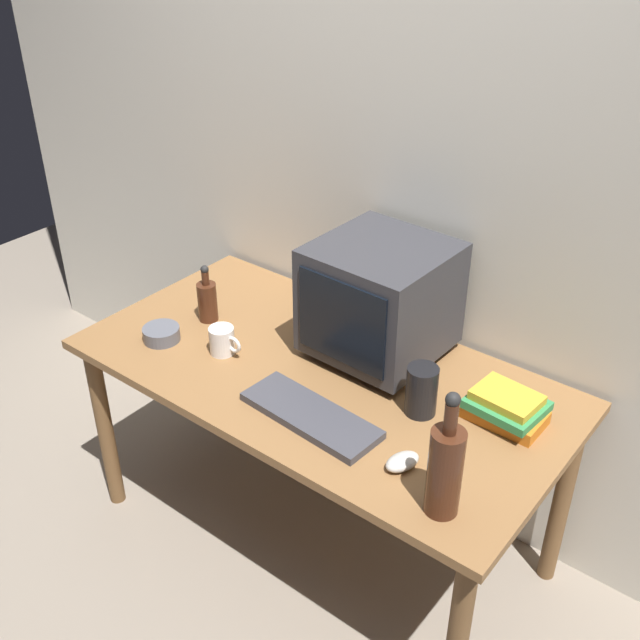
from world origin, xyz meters
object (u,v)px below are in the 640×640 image
keyboard (311,415)px  metal_canister (422,390)px  book_stack (506,407)px  crt_monitor (380,299)px  mug (223,341)px  cd_spindle (161,334)px  computer_mouse (402,462)px  bottle_tall (445,468)px  bottle_short (207,300)px

keyboard → metal_canister: metal_canister is taller
book_stack → crt_monitor: bearing=172.5°
crt_monitor → keyboard: (0.04, -0.39, -0.18)m
mug → crt_monitor: bearing=38.6°
book_stack → mug: bearing=-164.0°
crt_monitor → cd_spindle: (-0.59, -0.38, -0.17)m
crt_monitor → mug: size_ratio=3.31×
computer_mouse → bottle_tall: 0.20m
bottle_short → book_stack: size_ratio=0.96×
mug → bottle_short: bearing=147.8°
bottle_tall → metal_canister: bearing=129.5°
bottle_tall → bottle_short: bottle_tall is taller
bottle_tall → metal_canister: bottle_tall is taller
cd_spindle → metal_canister: size_ratio=0.80×
bottle_short → metal_canister: 0.83m
crt_monitor → book_stack: 0.50m
keyboard → computer_mouse: bearing=2.7°
mug → cd_spindle: mug is taller
bottle_tall → cd_spindle: (-1.10, 0.09, -0.11)m
keyboard → bottle_short: size_ratio=2.05×
bottle_tall → metal_canister: (-0.24, 0.29, -0.06)m
crt_monitor → book_stack: crt_monitor is taller
computer_mouse → bottle_tall: size_ratio=0.29×
bottle_tall → cd_spindle: bearing=175.2°
computer_mouse → bottle_short: bottle_short is taller
metal_canister → crt_monitor: bearing=146.5°
keyboard → computer_mouse: size_ratio=4.20×
crt_monitor → metal_canister: (0.27, -0.18, -0.12)m
keyboard → cd_spindle: (-0.64, 0.02, 0.01)m
metal_canister → book_stack: bearing=29.3°
book_stack → cd_spindle: 1.11m
book_stack → metal_canister: (-0.20, -0.11, 0.03)m
bottle_tall → metal_canister: 0.38m
metal_canister → keyboard: bearing=-136.1°
computer_mouse → metal_canister: bearing=127.6°
bottle_tall → bottle_short: (-1.07, 0.28, -0.06)m
bottle_short → metal_canister: bearing=1.0°
mug → bottle_tall: bearing=-10.3°
bottle_short → mug: 0.22m
keyboard → computer_mouse: computer_mouse is taller
computer_mouse → mug: 0.74m
book_stack → bottle_tall: bearing=-85.1°
bottle_short → mug: (0.18, -0.11, -0.03)m
computer_mouse → mug: (-0.73, 0.09, 0.03)m
mug → cd_spindle: (-0.21, -0.07, -0.02)m
crt_monitor → keyboard: 0.43m
crt_monitor → computer_mouse: crt_monitor is taller
keyboard → computer_mouse: 0.31m
keyboard → metal_canister: size_ratio=2.80×
computer_mouse → metal_canister: 0.25m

